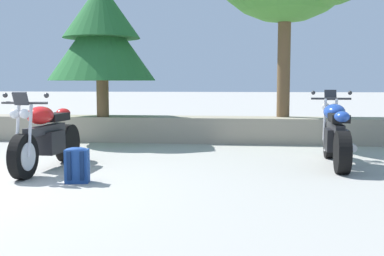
# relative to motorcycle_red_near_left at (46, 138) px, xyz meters

# --- Properties ---
(stone_wall) EXTENTS (36.00, 0.80, 0.55)m
(stone_wall) POSITION_rel_motorcycle_red_near_left_xyz_m (-0.74, 3.64, -0.21)
(stone_wall) COLOR gray
(stone_wall) RESTS_ON ground
(motorcycle_red_near_left) EXTENTS (0.67, 2.07, 1.18)m
(motorcycle_red_near_left) POSITION_rel_motorcycle_red_near_left_xyz_m (0.00, 0.00, 0.00)
(motorcycle_red_near_left) COLOR black
(motorcycle_red_near_left) RESTS_ON ground
(motorcycle_blue_centre) EXTENTS (0.67, 2.06, 1.18)m
(motorcycle_blue_centre) POSITION_rel_motorcycle_red_near_left_xyz_m (4.36, 0.94, 0.00)
(motorcycle_blue_centre) COLOR black
(motorcycle_blue_centre) RESTS_ON ground
(rider_backpack) EXTENTS (0.32, 0.29, 0.47)m
(rider_backpack) POSITION_rel_motorcycle_red_near_left_xyz_m (0.77, -0.83, -0.24)
(rider_backpack) COLOR navy
(rider_backpack) RESTS_ON ground
(pine_tree_far_left) EXTENTS (2.33, 2.33, 2.91)m
(pine_tree_far_left) POSITION_rel_motorcycle_red_near_left_xyz_m (-0.19, 3.46, 1.87)
(pine_tree_far_left) COLOR brown
(pine_tree_far_left) RESTS_ON stone_wall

